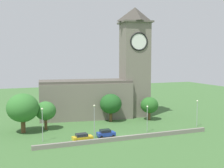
{
  "coord_description": "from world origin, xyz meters",
  "views": [
    {
      "loc": [
        -26.5,
        -60.54,
        18.33
      ],
      "look_at": [
        1.0,
        9.54,
        11.16
      ],
      "focal_mm": 48.19,
      "sensor_mm": 36.0,
      "label": 1
    }
  ],
  "objects": [
    {
      "name": "quay_barrier",
      "position": [
        0.0,
        -2.11,
        0.45
      ],
      "size": [
        40.7,
        0.7,
        0.9
      ],
      "primitive_type": "cube",
      "color": "gray",
      "rests_on": "ground"
    },
    {
      "name": "ground_plane",
      "position": [
        0.0,
        15.0,
        0.0
      ],
      "size": [
        200.0,
        200.0,
        0.0
      ],
      "primitive_type": "plane",
      "color": "#3D6633"
    },
    {
      "name": "tree_riverside_east",
      "position": [
        3.26,
        16.21,
        4.97
      ],
      "size": [
        6.05,
        6.05,
        7.73
      ],
      "color": "brown",
      "rests_on": "ground"
    },
    {
      "name": "car_yellow",
      "position": [
        -9.47,
        0.3,
        0.87
      ],
      "size": [
        4.39,
        2.3,
        1.72
      ],
      "color": "gold",
      "rests_on": "ground"
    },
    {
      "name": "car_blue",
      "position": [
        -3.59,
        1.67,
        0.88
      ],
      "size": [
        4.08,
        2.33,
        1.74
      ],
      "color": "#233D9E",
      "rests_on": "ground"
    },
    {
      "name": "streetlamp_west_end",
      "position": [
        -17.38,
        3.16,
        4.84
      ],
      "size": [
        0.44,
        0.44,
        7.29
      ],
      "color": "#9EA0A5",
      "rests_on": "ground"
    },
    {
      "name": "tree_churchyard",
      "position": [
        -20.55,
        12.45,
        5.98
      ],
      "size": [
        7.55,
        7.55,
        9.42
      ],
      "color": "brown",
      "rests_on": "ground"
    },
    {
      "name": "tree_by_tower",
      "position": [
        -15.08,
        13.51,
        4.69
      ],
      "size": [
        5.18,
        5.18,
        7.06
      ],
      "color": "brown",
      "rests_on": "ground"
    },
    {
      "name": "tree_riverside_west",
      "position": [
        14.17,
        14.0,
        4.28
      ],
      "size": [
        5.05,
        5.05,
        6.58
      ],
      "color": "brown",
      "rests_on": "ground"
    },
    {
      "name": "streetlamp_west_mid",
      "position": [
        -6.11,
        2.23,
        4.92
      ],
      "size": [
        0.44,
        0.44,
        7.44
      ],
      "color": "#9EA0A5",
      "rests_on": "ground"
    },
    {
      "name": "streetlamp_east_mid",
      "position": [
        21.7,
        2.34,
        4.63
      ],
      "size": [
        0.44,
        0.44,
        6.92
      ],
      "color": "#9EA0A5",
      "rests_on": "ground"
    },
    {
      "name": "church",
      "position": [
        4.3,
        23.06,
        10.05
      ],
      "size": [
        33.87,
        13.95,
        32.65
      ],
      "color": "slate",
      "rests_on": "ground"
    },
    {
      "name": "streetlamp_central",
      "position": [
        7.13,
        2.1,
        4.36
      ],
      "size": [
        0.44,
        0.44,
        6.45
      ],
      "color": "#9EA0A5",
      "rests_on": "ground"
    }
  ]
}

